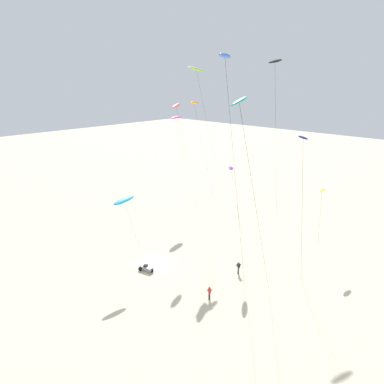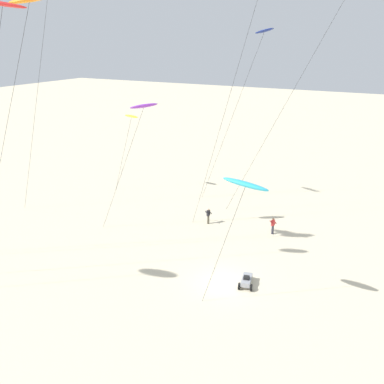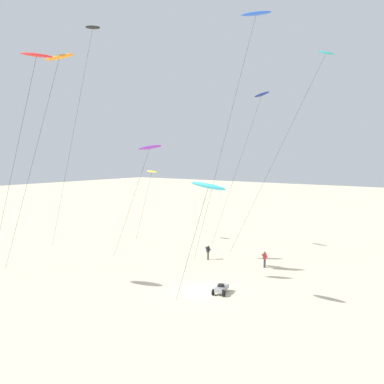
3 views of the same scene
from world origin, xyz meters
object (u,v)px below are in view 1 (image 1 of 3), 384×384
at_px(kite_lime, 197,70).
at_px(kite_purple, 231,169).
at_px(kite_blue, 225,59).
at_px(kite_orange, 194,104).
at_px(kite_navy, 303,143).
at_px(kite_teal, 241,110).
at_px(kite_flyer_middle, 209,293).
at_px(kite_yellow, 322,191).
at_px(beach_buggy, 146,268).
at_px(kite_black, 275,64).
at_px(kite_red, 176,107).
at_px(kite_flyer_nearest, 239,267).
at_px(kite_cyan, 124,200).
at_px(kite_magenta, 176,118).

relative_size(kite_lime, kite_purple, 2.04).
distance_m(kite_blue, kite_orange, 19.46).
relative_size(kite_purple, kite_navy, 0.67).
xyz_separation_m(kite_teal, kite_flyer_middle, (-5.46, 3.46, -20.28)).
height_order(kite_teal, kite_yellow, kite_teal).
distance_m(kite_blue, kite_navy, 10.33).
bearing_deg(beach_buggy, kite_lime, 114.57).
relative_size(kite_purple, kite_black, 0.48).
bearing_deg(kite_blue, kite_purple, 121.30).
height_order(kite_red, kite_flyer_nearest, kite_red).
distance_m(kite_purple, kite_yellow, 12.76).
xyz_separation_m(kite_lime, kite_flyer_middle, (18.32, -17.69, -23.96)).
height_order(kite_red, beach_buggy, kite_red).
relative_size(kite_black, kite_yellow, 2.80).
bearing_deg(kite_orange, kite_teal, -39.63).
bearing_deg(kite_lime, kite_flyer_middle, -44.00).
xyz_separation_m(kite_navy, kite_black, (-12.12, 15.08, 7.50)).
xyz_separation_m(kite_cyan, beach_buggy, (2.94, 0.67, -8.68)).
height_order(kite_lime, kite_teal, kite_lime).
relative_size(kite_cyan, beach_buggy, 4.52).
bearing_deg(kite_navy, kite_purple, 153.49).
distance_m(kite_lime, kite_orange, 7.62).
xyz_separation_m(kite_orange, kite_flyer_middle, (14.61, -13.15, -19.10)).
distance_m(kite_purple, kite_teal, 20.01).
bearing_deg(beach_buggy, kite_cyan, -167.14).
relative_size(kite_orange, kite_magenta, 1.20).
relative_size(kite_blue, kite_lime, 1.00).
distance_m(kite_cyan, beach_buggy, 9.18).
xyz_separation_m(kite_cyan, kite_flyer_nearest, (11.95, 8.29, -8.21)).
height_order(kite_purple, beach_buggy, kite_purple).
xyz_separation_m(kite_lime, kite_purple, (12.82, -7.08, -12.76)).
height_order(kite_red, kite_yellow, kite_red).
relative_size(kite_lime, kite_orange, 1.25).
xyz_separation_m(kite_teal, kite_black, (-10.68, 22.96, 4.27)).
height_order(kite_teal, kite_red, kite_teal).
relative_size(kite_lime, kite_yellow, 2.73).
xyz_separation_m(kite_orange, kite_red, (-2.95, -0.91, -0.51)).
xyz_separation_m(kite_lime, kite_navy, (25.22, -13.26, -6.91)).
height_order(kite_purple, kite_magenta, kite_magenta).
height_order(kite_navy, kite_red, kite_red).
xyz_separation_m(kite_navy, kite_magenta, (-31.23, 14.25, -1.07)).
bearing_deg(kite_orange, kite_yellow, 16.92).
relative_size(kite_black, kite_flyer_middle, 15.76).
bearing_deg(kite_lime, kite_navy, -27.74).
bearing_deg(kite_flyer_nearest, kite_cyan, -145.25).
bearing_deg(kite_cyan, kite_yellow, 51.24).
relative_size(kite_purple, kite_yellow, 1.34).
height_order(kite_purple, kite_navy, kite_navy).
bearing_deg(kite_flyer_middle, kite_purple, 117.39).
height_order(kite_orange, kite_magenta, kite_orange).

